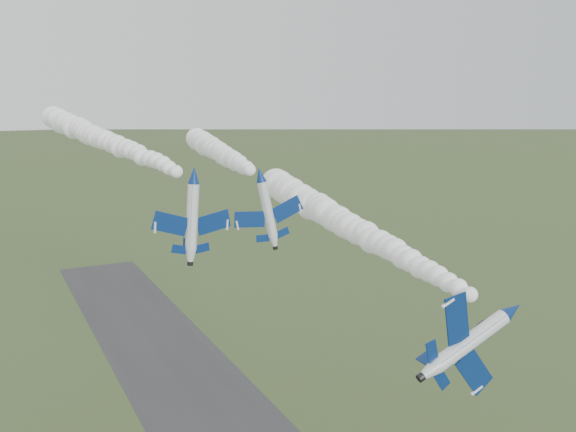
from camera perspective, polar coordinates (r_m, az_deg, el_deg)
name	(u,v)px	position (r m, az deg, el deg)	size (l,w,h in m)	color
jet_lead	(513,311)	(71.00, 19.36, -7.94)	(4.98, 14.06, 10.73)	silver
smoke_trail_jet_lead	(349,225)	(96.34, 5.40, -0.83)	(5.55, 60.53, 5.55)	white
jet_pair_left	(194,175)	(85.14, -8.33, 3.62)	(11.17, 13.34, 3.32)	silver
smoke_trail_jet_pair_left	(100,138)	(121.88, -16.37, 6.67)	(4.91, 72.42, 4.91)	white
jet_pair_right	(260,174)	(89.11, -2.49, 3.71)	(10.05, 12.15, 3.44)	silver
smoke_trail_jet_pair_right	(218,152)	(118.37, -6.24, 5.72)	(4.66, 54.34, 4.66)	white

